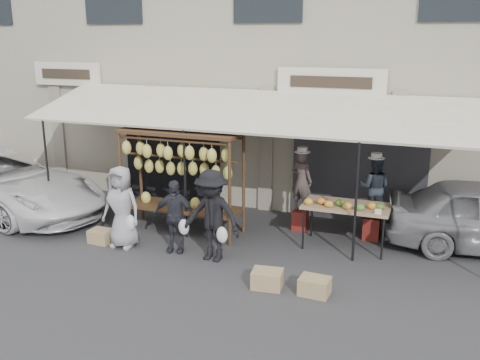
% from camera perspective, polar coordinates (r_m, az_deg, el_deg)
% --- Properties ---
extents(ground_plane, '(90.00, 90.00, 0.00)m').
position_cam_1_polar(ground_plane, '(10.12, -3.46, -9.04)').
color(ground_plane, '#2D2D30').
extents(shophouse, '(24.00, 6.15, 7.30)m').
position_cam_1_polar(shophouse, '(15.38, 6.42, 13.31)').
color(shophouse, '#9D9588').
rests_on(shophouse, ground_plane).
extents(awning, '(10.00, 2.35, 2.92)m').
position_cam_1_polar(awning, '(11.44, 1.03, 7.31)').
color(awning, beige).
rests_on(awning, ground_plane).
extents(banana_rack, '(2.60, 0.90, 2.24)m').
position_cam_1_polar(banana_rack, '(11.28, -6.39, 1.93)').
color(banana_rack, '#3C2617').
rests_on(banana_rack, ground_plane).
extents(produce_table, '(1.70, 0.90, 1.04)m').
position_cam_1_polar(produce_table, '(10.75, 11.22, -2.81)').
color(produce_table, '#9A7E5E').
rests_on(produce_table, ground_plane).
extents(vendor_left, '(0.56, 0.44, 1.34)m').
position_cam_1_polar(vendor_left, '(11.56, 6.58, -0.11)').
color(vendor_left, '#4A3F3C').
rests_on(vendor_left, stool_left).
extents(vendor_right, '(0.64, 0.50, 1.30)m').
position_cam_1_polar(vendor_right, '(11.31, 14.14, -0.76)').
color(vendor_right, '#242C37').
rests_on(vendor_right, stool_right).
extents(customer_left, '(0.82, 0.54, 1.67)m').
position_cam_1_polar(customer_left, '(10.92, -12.52, -2.83)').
color(customer_left, '#95959B').
rests_on(customer_left, ground_plane).
extents(customer_mid, '(0.90, 0.49, 1.46)m').
position_cam_1_polar(customer_mid, '(10.54, -7.00, -3.84)').
color(customer_mid, '#2A2C34').
rests_on(customer_mid, ground_plane).
extents(customer_right, '(1.20, 0.76, 1.77)m').
position_cam_1_polar(customer_right, '(10.02, -3.00, -3.82)').
color(customer_right, black).
rests_on(customer_right, ground_plane).
extents(stool_left, '(0.40, 0.40, 0.44)m').
position_cam_1_polar(stool_left, '(11.82, 6.45, -4.28)').
color(stool_left, maroon).
rests_on(stool_left, ground_plane).
extents(stool_right, '(0.39, 0.39, 0.48)m').
position_cam_1_polar(stool_right, '(11.58, 13.86, -4.99)').
color(stool_right, maroon).
rests_on(stool_right, ground_plane).
extents(crate_near_a, '(0.55, 0.45, 0.31)m').
position_cam_1_polar(crate_near_a, '(9.23, 2.92, -10.50)').
color(crate_near_a, tan).
rests_on(crate_near_a, ground_plane).
extents(crate_near_b, '(0.51, 0.40, 0.30)m').
position_cam_1_polar(crate_near_b, '(9.08, 7.96, -11.15)').
color(crate_near_b, tan).
rests_on(crate_near_b, ground_plane).
extents(crate_far, '(0.48, 0.37, 0.27)m').
position_cam_1_polar(crate_far, '(11.45, -14.61, -5.81)').
color(crate_far, tan).
rests_on(crate_far, ground_plane).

